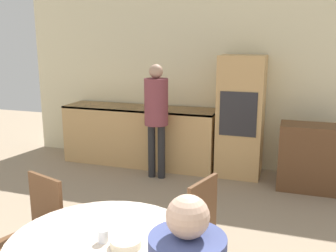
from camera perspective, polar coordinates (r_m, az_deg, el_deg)
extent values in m
cube|color=beige|center=(5.71, 6.74, 6.82)|extent=(6.18, 0.05, 2.60)
cube|color=tan|center=(5.84, -4.29, -1.46)|extent=(2.39, 0.60, 0.90)
cube|color=black|center=(5.75, -4.36, 2.74)|extent=(2.39, 0.60, 0.03)
cube|color=tan|center=(5.37, 11.04, 1.45)|extent=(0.62, 0.58, 1.70)
cube|color=#28282D|center=(5.06, 10.63, 1.77)|extent=(0.50, 0.01, 0.60)
cube|color=brown|center=(5.15, 21.75, -4.57)|extent=(0.94, 0.45, 0.86)
cylinder|color=beige|center=(2.34, -9.81, -17.22)|extent=(1.14, 1.14, 0.03)
cube|color=brown|center=(3.07, -20.71, -16.31)|extent=(0.51, 0.51, 0.02)
cube|color=brown|center=(3.05, -18.08, -11.28)|extent=(0.37, 0.15, 0.46)
cylinder|color=brown|center=(3.34, 1.27, -17.30)|extent=(0.04, 0.04, 0.43)
cube|color=brown|center=(3.03, 2.09, -15.75)|extent=(0.50, 0.50, 0.02)
cube|color=brown|center=(2.84, 5.30, -12.53)|extent=(0.14, 0.37, 0.46)
sphere|color=tan|center=(1.63, 3.03, -13.63)|extent=(0.19, 0.19, 0.19)
cylinder|color=#262628|center=(5.27, -2.50, -3.79)|extent=(0.10, 0.10, 0.76)
cylinder|color=#262628|center=(5.23, -1.00, -3.94)|extent=(0.10, 0.10, 0.76)
cylinder|color=brown|center=(5.09, -1.81, 3.70)|extent=(0.32, 0.32, 0.64)
sphere|color=tan|center=(5.04, -1.84, 8.33)|extent=(0.19, 0.19, 0.19)
cylinder|color=silver|center=(2.30, -9.86, -16.15)|extent=(0.06, 0.06, 0.08)
cylinder|color=beige|center=(2.25, -6.45, -17.26)|extent=(0.18, 0.18, 0.05)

